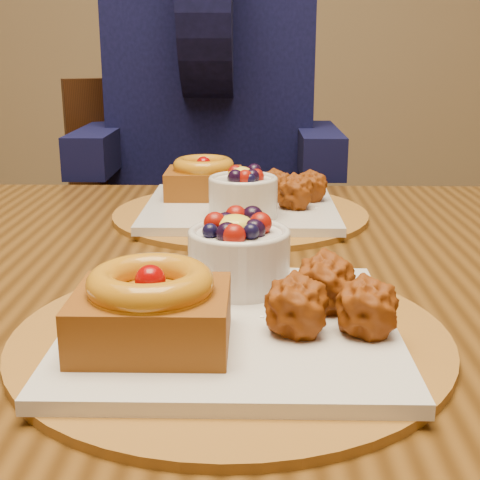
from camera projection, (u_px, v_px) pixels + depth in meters
The scene contains 5 objects.
dining_table at pixel (237, 322), 0.82m from camera, with size 1.60×0.90×0.76m.
place_setting_near at pixel (227, 307), 0.58m from camera, with size 0.38×0.38×0.09m.
place_setting_far at pixel (238, 200), 0.99m from camera, with size 0.38×0.38×0.09m.
chair_far at pixel (183, 265), 1.53m from camera, with size 0.59×0.59×0.93m.
diner at pixel (211, 81), 1.45m from camera, with size 0.53×0.51×0.87m.
Camera 1 is at (0.13, -0.72, 1.00)m, focal length 50.00 mm.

